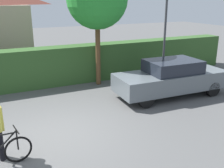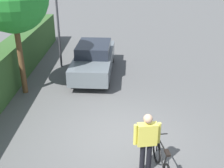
{
  "view_description": "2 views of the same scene",
  "coord_description": "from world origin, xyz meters",
  "px_view_note": "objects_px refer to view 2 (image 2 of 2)",
  "views": [
    {
      "loc": [
        -1.46,
        -6.7,
        3.67
      ],
      "look_at": [
        1.91,
        0.29,
        1.16
      ],
      "focal_mm": 42.17,
      "sensor_mm": 36.0,
      "label": 1
    },
    {
      "loc": [
        -6.98,
        0.14,
        4.97
      ],
      "look_at": [
        2.06,
        0.33,
        0.79
      ],
      "focal_mm": 44.37,
      "sensor_mm": 36.0,
      "label": 2
    }
  ],
  "objects_px": {
    "person_rider": "(147,139)",
    "bicycle": "(162,162)",
    "parked_car_near": "(94,59)",
    "street_lamp": "(57,14)"
  },
  "relations": [
    {
      "from": "parked_car_near",
      "to": "bicycle",
      "type": "distance_m",
      "value": 6.88
    },
    {
      "from": "bicycle",
      "to": "street_lamp",
      "type": "bearing_deg",
      "value": 27.86
    },
    {
      "from": "person_rider",
      "to": "street_lamp",
      "type": "bearing_deg",
      "value": 25.77
    },
    {
      "from": "parked_car_near",
      "to": "street_lamp",
      "type": "bearing_deg",
      "value": 63.59
    },
    {
      "from": "bicycle",
      "to": "street_lamp",
      "type": "distance_m",
      "value": 8.61
    },
    {
      "from": "person_rider",
      "to": "street_lamp",
      "type": "height_order",
      "value": "street_lamp"
    },
    {
      "from": "person_rider",
      "to": "bicycle",
      "type": "bearing_deg",
      "value": -106.17
    },
    {
      "from": "person_rider",
      "to": "street_lamp",
      "type": "relative_size",
      "value": 0.42
    },
    {
      "from": "parked_car_near",
      "to": "person_rider",
      "type": "height_order",
      "value": "person_rider"
    },
    {
      "from": "street_lamp",
      "to": "person_rider",
      "type": "bearing_deg",
      "value": -154.23
    }
  ]
}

